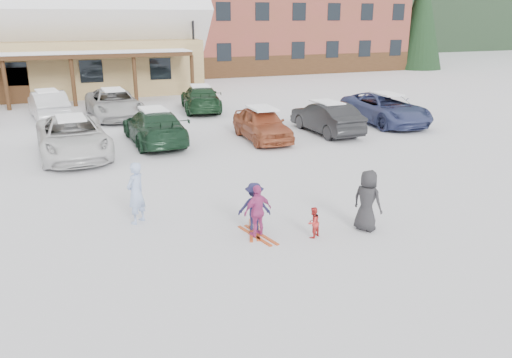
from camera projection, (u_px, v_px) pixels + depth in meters
name	position (u px, v px, depth m)	size (l,w,h in m)	color
ground	(259.00, 229.00, 12.63)	(160.00, 160.00, 0.00)	white
lamp_post	(193.00, 39.00, 34.26)	(0.50, 0.25, 6.46)	black
conifer_1	(422.00, 4.00, 49.34)	(4.84, 4.84, 11.22)	black
conifer_3	(158.00, 16.00, 52.08)	(3.96, 3.96, 9.18)	black
conifer_4	(376.00, 4.00, 63.03)	(5.06, 5.06, 11.73)	black
adult_skier	(136.00, 193.00, 12.80)	(0.60, 0.39, 1.63)	#9AB2E1
toddler_red	(313.00, 222.00, 12.06)	(0.38, 0.29, 0.78)	red
child_navy	(254.00, 207.00, 12.39)	(0.81, 0.47, 1.25)	#1E1D45
skis_child_navy	(254.00, 229.00, 12.58)	(0.20, 1.40, 0.03)	#B9451A
child_magenta	(258.00, 211.00, 12.05)	(0.77, 0.32, 1.31)	#B73B81
skis_child_magenta	(258.00, 235.00, 12.25)	(0.20, 1.40, 0.03)	#B9451A
bystander_dark	(367.00, 201.00, 12.36)	(0.77, 0.50, 1.57)	#272629
parked_car_2	(73.00, 137.00, 19.04)	(2.48, 5.38, 1.49)	silver
parked_car_3	(154.00, 126.00, 20.95)	(2.03, 5.00, 1.45)	#173421
parked_car_4	(262.00, 124.00, 21.55)	(1.65, 4.11, 1.40)	#A24E2D
parked_car_5	(326.00, 118.00, 22.80)	(1.51, 4.34, 1.43)	black
parked_car_6	(385.00, 109.00, 24.82)	(2.49, 5.40, 1.50)	navy
parked_car_9	(48.00, 105.00, 25.94)	(1.57, 4.49, 1.48)	silver
parked_car_10	(114.00, 104.00, 26.25)	(2.48, 5.38, 1.49)	#B8B8B8
parked_car_11	(201.00, 98.00, 28.15)	(1.98, 4.88, 1.42)	#16341D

